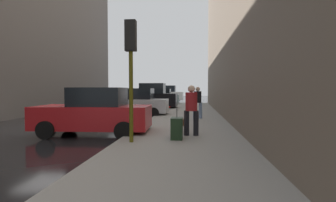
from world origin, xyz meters
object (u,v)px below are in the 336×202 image
Objects in this scene: fire_hydrant at (167,106)px; traffic_light at (131,54)px; parked_dark_green_sedan at (161,97)px; pedestrian_in_jeans at (198,101)px; duffel_bag at (180,122)px; parked_white_van at (167,94)px; pedestrian_in_red_jacket at (191,108)px; parked_red_hatchback at (95,113)px; parked_silver_sedan at (135,103)px; rolling_suitcase at (177,128)px; parked_black_suv at (151,97)px.

traffic_light is (0.05, -11.14, 2.26)m from fire_hydrant.
pedestrian_in_jeans is at bearing -75.23° from parked_dark_green_sedan.
parked_white_van is at bearing 97.23° from duffel_bag.
traffic_light is at bearing -89.74° from fire_hydrant.
fire_hydrant is (1.80, -10.38, -0.35)m from parked_dark_green_sedan.
parked_dark_green_sedan is at bearing 94.92° from traffic_light.
parked_dark_green_sedan is 1.17× the size of traffic_light.
parked_red_hatchback is at bearing 170.98° from pedestrian_in_red_jacket.
pedestrian_in_red_jacket is (3.63, -7.49, 0.26)m from parked_silver_sedan.
pedestrian_in_red_jacket is (3.63, -0.58, 0.26)m from parked_red_hatchback.
parked_white_van is at bearing 90.00° from parked_silver_sedan.
parked_white_van is at bearing 95.97° from fire_hydrant.
parked_white_van reaches higher than rolling_suitcase.
parked_black_suv is (-0.00, 13.01, 0.18)m from parked_red_hatchback.
duffel_bag is at bearing -79.88° from fire_hydrant.
duffel_bag is (1.28, 3.71, -2.47)m from traffic_light.
traffic_light is at bearing -86.26° from parked_white_van.
fire_hydrant is at bearing 100.47° from pedestrian_in_red_jacket.
parked_silver_sedan is at bearing 101.94° from traffic_light.
fire_hydrant is 10.05m from pedestrian_in_red_jacket.
rolling_suitcase is at bearing -81.36° from parked_dark_green_sedan.
fire_hydrant is (1.80, 9.29, -0.35)m from parked_red_hatchback.
fire_hydrant is 0.41× the size of pedestrian_in_red_jacket.
pedestrian_in_red_jacket and pedestrian_in_jeans have the same top height.
rolling_suitcase is at bearing -82.56° from fire_hydrant.
parked_red_hatchback is 9.70× the size of duffel_bag.
pedestrian_in_jeans is 3.89× the size of duffel_bag.
parked_dark_green_sedan reaches higher than fire_hydrant.
traffic_light is 2.11× the size of pedestrian_in_red_jacket.
parked_white_van reaches higher than parked_dark_green_sedan.
traffic_light is at bearing -144.30° from pedestrian_in_red_jacket.
duffel_bag is (3.13, -11.15, -0.74)m from parked_black_suv.
parked_dark_green_sedan is 0.90× the size of parked_white_van.
rolling_suitcase is (1.32, 0.61, -2.27)m from traffic_light.
parked_red_hatchback is 4.10× the size of rolling_suitcase.
pedestrian_in_jeans is (2.07, 6.64, -1.65)m from traffic_light.
traffic_light reaches higher than parked_red_hatchback.
parked_black_suv is 1.00× the size of parked_white_van.
parked_white_van is at bearing 97.62° from pedestrian_in_red_jacket.
parked_silver_sedan is 0.90× the size of parked_white_van.
pedestrian_in_jeans is at bearing 74.91° from duffel_bag.
duffel_bag is at bearing -58.24° from parked_silver_sedan.
duffel_bag is at bearing -80.03° from parked_dark_green_sedan.
parked_silver_sedan is 1.17× the size of traffic_light.
parked_red_hatchback is 3.68m from pedestrian_in_red_jacket.
parked_red_hatchback is at bearing -90.00° from parked_black_suv.
parked_white_van is 27.96m from rolling_suitcase.
traffic_light is 2.11× the size of pedestrian_in_jeans.
traffic_light is 2.74m from pedestrian_in_red_jacket.
traffic_light is at bearing -108.97° from duffel_bag.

